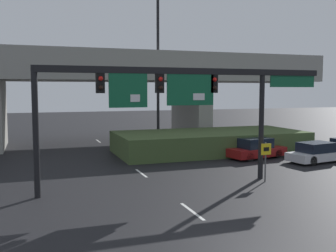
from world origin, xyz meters
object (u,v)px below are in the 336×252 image
signal_gantry (180,91)px  parked_sedan_mid_right (317,153)px  parked_sedan_near_right (256,149)px  speed_limit_sign (266,156)px  highway_light_pole_near (158,62)px

signal_gantry → parked_sedan_mid_right: 12.48m
signal_gantry → parked_sedan_near_right: size_ratio=3.33×
speed_limit_sign → parked_sedan_mid_right: speed_limit_sign is taller
highway_light_pole_near → parked_sedan_near_right: 11.40m
parked_sedan_near_right → parked_sedan_mid_right: bearing=-51.9°
parked_sedan_near_right → highway_light_pole_near: bearing=111.2°
signal_gantry → parked_sedan_mid_right: size_ratio=3.32×
speed_limit_sign → parked_sedan_near_right: size_ratio=0.46×
highway_light_pole_near → parked_sedan_near_right: (4.92, -7.84, -6.65)m
signal_gantry → parked_sedan_mid_right: signal_gantry is taller
parked_sedan_near_right → signal_gantry: bearing=-155.3°
speed_limit_sign → highway_light_pole_near: 15.69m
highway_light_pole_near → signal_gantry: bearing=-103.4°
highway_light_pole_near → parked_sedan_near_right: highway_light_pole_near is taller
signal_gantry → highway_light_pole_near: 14.27m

